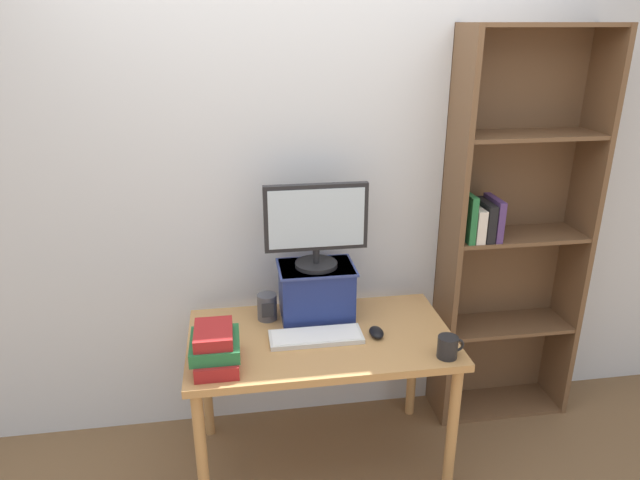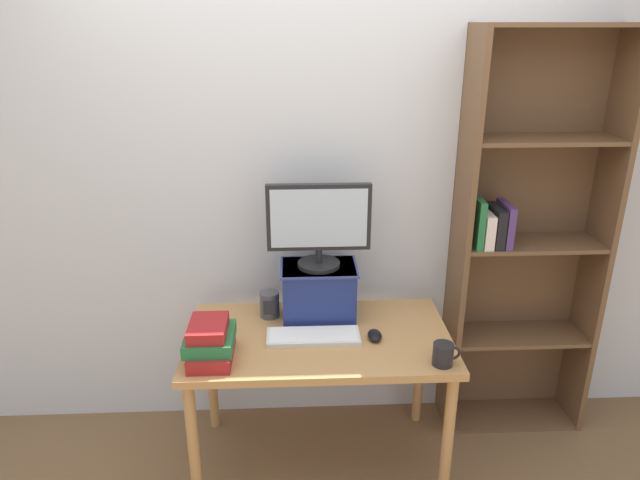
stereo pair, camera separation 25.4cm
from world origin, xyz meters
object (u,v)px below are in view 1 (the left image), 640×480
desk_speaker (267,307)px  desk (321,351)px  riser_box (316,290)px  book_stack (215,348)px  computer_mouse (376,332)px  coffee_mug (448,347)px  keyboard (316,337)px  bookshelf_unit (510,233)px  computer_monitor (316,223)px

desk_speaker → desk: bearing=-40.2°
riser_box → book_stack: (-0.48, -0.36, -0.06)m
computer_mouse → coffee_mug: 0.34m
desk → computer_mouse: size_ratio=11.66×
keyboard → coffee_mug: coffee_mug is taller
book_stack → coffee_mug: size_ratio=2.26×
coffee_mug → computer_mouse: bearing=139.8°
bookshelf_unit → riser_box: (-1.04, -0.12, -0.19)m
riser_box → computer_mouse: size_ratio=3.53×
bookshelf_unit → computer_mouse: 0.92m
keyboard → desk_speaker: desk_speaker is taller
riser_box → computer_monitor: computer_monitor is taller
desk → keyboard: bearing=-132.3°
keyboard → computer_mouse: computer_mouse is taller
desk → riser_box: 0.30m
computer_monitor → computer_mouse: size_ratio=4.66×
desk → desk_speaker: (-0.23, 0.20, 0.15)m
desk → book_stack: book_stack is taller
keyboard → computer_mouse: bearing=-2.9°
keyboard → desk_speaker: (-0.21, 0.22, 0.05)m
bookshelf_unit → coffee_mug: size_ratio=17.40×
desk → riser_box: (0.01, 0.20, 0.22)m
computer_mouse → computer_monitor: bearing=135.5°
coffee_mug → bookshelf_unit: bearing=47.4°
riser_box → desk: bearing=-92.7°
keyboard → computer_monitor: bearing=81.0°
riser_box → keyboard: bearing=-98.9°
computer_mouse → riser_box: bearing=135.3°
desk_speaker → computer_mouse: bearing=-26.3°
bookshelf_unit → book_stack: bookshelf_unit is taller
computer_monitor → book_stack: 0.72m
desk → computer_mouse: bearing=-9.7°
desk → computer_mouse: 0.28m
desk → book_stack: bearing=-160.7°
bookshelf_unit → book_stack: 1.61m
computer_mouse → keyboard: bearing=177.1°
computer_mouse → desk: bearing=170.3°
computer_mouse → book_stack: 0.74m
desk_speaker → computer_monitor: bearing=0.2°
riser_box → book_stack: 0.61m
keyboard → book_stack: bearing=-163.0°
keyboard → coffee_mug: size_ratio=3.57×
keyboard → desk: bearing=47.7°
computer_mouse → book_stack: bearing=-170.5°
book_stack → coffee_mug: 0.99m
desk → computer_mouse: computer_mouse is taller
bookshelf_unit → computer_mouse: bookshelf_unit is taller
computer_mouse → desk_speaker: desk_speaker is taller
book_stack → desk: bearing=19.3°
keyboard → desk_speaker: bearing=132.4°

